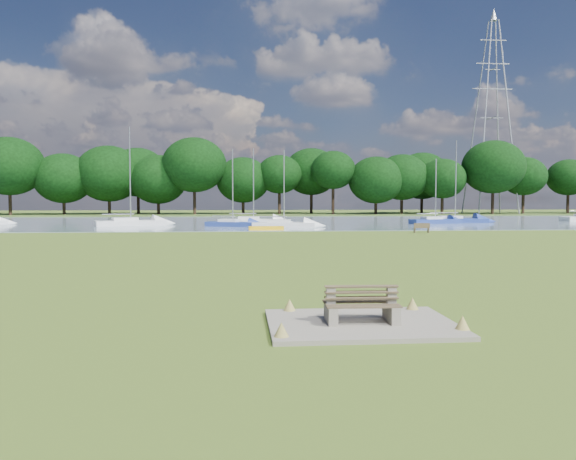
{
  "coord_description": "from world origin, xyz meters",
  "views": [
    {
      "loc": [
        -2.74,
        -26.36,
        2.9
      ],
      "look_at": [
        -0.61,
        -2.0,
        1.5
      ],
      "focal_mm": 35.0,
      "sensor_mm": 36.0,
      "label": 1
    }
  ],
  "objects": [
    {
      "name": "sailboat_0",
      "position": [
        -3.42,
        30.11,
        0.5
      ],
      "size": [
        5.67,
        3.34,
        7.73
      ],
      "rotation": [
        0.0,
        0.0,
        -0.36
      ],
      "color": "navy",
      "rests_on": "river"
    },
    {
      "name": "pylon",
      "position": [
        41.79,
        70.0,
        22.14
      ],
      "size": [
        7.22,
        5.06,
        35.77
      ],
      "color": "#9FA0A5",
      "rests_on": "far_bank"
    },
    {
      "name": "tree_line",
      "position": [
        8.34,
        68.0,
        7.09
      ],
      "size": [
        159.71,
        9.92,
        12.0
      ],
      "color": "black",
      "rests_on": "far_bank"
    },
    {
      "name": "riverbank_bench",
      "position": [
        12.45,
        19.22,
        0.41
      ],
      "size": [
        1.36,
        0.5,
        0.82
      ],
      "rotation": [
        0.0,
        0.0,
        -0.08
      ],
      "color": "brown",
      "rests_on": "ground"
    },
    {
      "name": "sailboat_1",
      "position": [
        1.6,
        28.6,
        0.48
      ],
      "size": [
        6.36,
        2.91,
        7.56
      ],
      "rotation": [
        0.0,
        0.0,
        -0.2
      ],
      "color": "white",
      "rests_on": "river"
    },
    {
      "name": "kayak",
      "position": [
        -0.31,
        24.11,
        0.21
      ],
      "size": [
        3.19,
        0.98,
        0.31
      ],
      "primitive_type": "cube",
      "rotation": [
        0.0,
        0.0,
        0.08
      ],
      "color": "yellow",
      "rests_on": "river"
    },
    {
      "name": "bench_pair",
      "position": [
        0.0,
        -14.0,
        0.46
      ],
      "size": [
        1.69,
        1.03,
        0.89
      ],
      "rotation": [
        0.0,
        0.0,
        -0.03
      ],
      "color": "gray",
      "rests_on": "concrete_pad"
    },
    {
      "name": "river",
      "position": [
        0.0,
        42.0,
        0.0
      ],
      "size": [
        220.0,
        40.0,
        0.1
      ],
      "primitive_type": "cube",
      "color": "gray",
      "rests_on": "ground"
    },
    {
      "name": "sailboat_4",
      "position": [
        -1.2,
        36.5,
        0.52
      ],
      "size": [
        6.8,
        2.31,
        8.35
      ],
      "rotation": [
        0.0,
        0.0,
        -0.07
      ],
      "color": "white",
      "rests_on": "river"
    },
    {
      "name": "concrete_pad",
      "position": [
        0.0,
        -14.0,
        0.05
      ],
      "size": [
        4.2,
        3.2,
        0.1
      ],
      "primitive_type": "cube",
      "color": "gray",
      "rests_on": "ground"
    },
    {
      "name": "ground",
      "position": [
        0.0,
        0.0,
        0.0
      ],
      "size": [
        220.0,
        220.0,
        0.0
      ],
      "primitive_type": "plane",
      "color": "brown"
    },
    {
      "name": "sailboat_8",
      "position": [
        21.97,
        36.19,
        0.54
      ],
      "size": [
        7.22,
        2.38,
        9.39
      ],
      "rotation": [
        0.0,
        0.0,
        -0.05
      ],
      "color": "navy",
      "rests_on": "river"
    },
    {
      "name": "sailboat_3",
      "position": [
        -13.93,
        32.47,
        0.57
      ],
      "size": [
        7.24,
        4.41,
        10.14
      ],
      "rotation": [
        0.0,
        0.0,
        0.38
      ],
      "color": "white",
      "rests_on": "river"
    },
    {
      "name": "far_bank",
      "position": [
        0.0,
        72.0,
        0.0
      ],
      "size": [
        220.0,
        20.0,
        0.4
      ],
      "primitive_type": "cube",
      "color": "#4C6626",
      "rests_on": "ground"
    },
    {
      "name": "sailboat_5",
      "position": [
        19.02,
        34.45,
        0.51
      ],
      "size": [
        6.16,
        3.11,
        7.2
      ],
      "rotation": [
        0.0,
        0.0,
        0.26
      ],
      "color": "navy",
      "rests_on": "river"
    }
  ]
}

